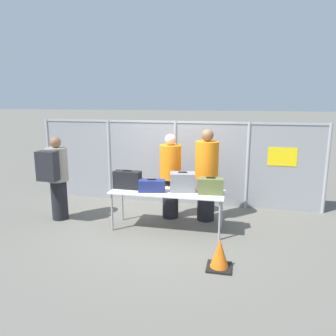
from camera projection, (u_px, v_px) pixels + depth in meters
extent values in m
plane|color=#605E56|center=(159.00, 227.00, 6.28)|extent=(120.00, 120.00, 0.00)
cylinder|color=#9EA0A5|center=(49.00, 157.00, 8.23)|extent=(0.07, 0.07, 1.92)
cylinder|color=#9EA0A5|center=(110.00, 160.00, 7.89)|extent=(0.07, 0.07, 1.92)
cylinder|color=#9EA0A5|center=(175.00, 163.00, 7.54)|extent=(0.07, 0.07, 1.92)
cylinder|color=#9EA0A5|center=(247.00, 166.00, 7.20)|extent=(0.07, 0.07, 1.92)
cylinder|color=#9EA0A5|center=(327.00, 169.00, 6.85)|extent=(0.07, 0.07, 1.92)
cube|color=gray|center=(175.00, 163.00, 7.54)|extent=(6.48, 0.01, 1.92)
cube|color=#9EA0A5|center=(176.00, 122.00, 7.35)|extent=(6.48, 0.04, 0.04)
cube|color=yellow|center=(282.00, 157.00, 6.99)|extent=(0.60, 0.01, 0.40)
cube|color=silver|center=(167.00, 192.00, 6.02)|extent=(2.09, 0.66, 0.02)
cylinder|color=#99999E|center=(112.00, 212.00, 6.05)|extent=(0.04, 0.04, 0.72)
cylinder|color=#99999E|center=(220.00, 220.00, 5.63)|extent=(0.04, 0.04, 0.72)
cylinder|color=#99999E|center=(122.00, 203.00, 6.57)|extent=(0.04, 0.04, 0.72)
cylinder|color=#99999E|center=(221.00, 210.00, 6.15)|extent=(0.04, 0.04, 0.72)
cube|color=black|center=(127.00, 180.00, 6.19)|extent=(0.52, 0.23, 0.33)
cube|color=black|center=(127.00, 171.00, 6.15)|extent=(0.16, 0.03, 0.02)
cube|color=navy|center=(152.00, 186.00, 5.99)|extent=(0.51, 0.31, 0.22)
cube|color=black|center=(152.00, 179.00, 5.97)|extent=(0.16, 0.05, 0.02)
cube|color=slate|center=(183.00, 182.00, 6.01)|extent=(0.50, 0.39, 0.34)
cube|color=black|center=(183.00, 172.00, 5.97)|extent=(0.16, 0.05, 0.02)
cube|color=#566033|center=(211.00, 186.00, 5.84)|extent=(0.46, 0.27, 0.28)
cube|color=black|center=(211.00, 178.00, 5.81)|extent=(0.16, 0.04, 0.02)
cylinder|color=black|center=(59.00, 200.00, 6.64)|extent=(0.32, 0.32, 0.80)
cylinder|color=gray|center=(57.00, 164.00, 6.48)|extent=(0.42, 0.42, 0.67)
sphere|color=brown|center=(55.00, 142.00, 6.39)|extent=(0.22, 0.22, 0.22)
cube|color=#232328|center=(48.00, 166.00, 6.17)|extent=(0.38, 0.23, 0.56)
cylinder|color=black|center=(170.00, 198.00, 6.72)|extent=(0.33, 0.33, 0.82)
cylinder|color=orange|center=(170.00, 162.00, 6.56)|extent=(0.43, 0.43, 0.69)
sphere|color=beige|center=(171.00, 140.00, 6.47)|extent=(0.22, 0.22, 0.22)
cylinder|color=black|center=(206.00, 199.00, 6.58)|extent=(0.35, 0.35, 0.87)
cylinder|color=orange|center=(207.00, 160.00, 6.41)|extent=(0.45, 0.45, 0.73)
sphere|color=brown|center=(208.00, 135.00, 6.31)|extent=(0.24, 0.24, 0.24)
cube|color=silver|center=(236.00, 175.00, 8.82)|extent=(2.66, 1.44, 0.47)
sphere|color=black|center=(216.00, 186.00, 8.20)|extent=(0.55, 0.55, 0.55)
sphere|color=black|center=(220.00, 172.00, 9.69)|extent=(0.55, 0.55, 0.55)
cylinder|color=#59595B|center=(171.00, 178.00, 9.24)|extent=(0.93, 0.06, 0.06)
cube|color=black|center=(219.00, 267.00, 4.75)|extent=(0.36, 0.36, 0.03)
cone|color=orange|center=(220.00, 254.00, 4.71)|extent=(0.29, 0.29, 0.45)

